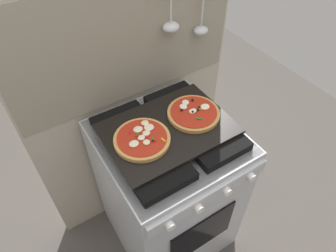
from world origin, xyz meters
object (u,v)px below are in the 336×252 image
object	(u,v)px
pizza_left	(142,139)
pizza_right	(193,113)
stove	(168,188)
baking_tray	(168,129)

from	to	relation	value
pizza_left	pizza_right	distance (m)	0.27
stove	pizza_right	bearing A→B (deg)	3.59
stove	pizza_left	distance (m)	0.49
pizza_left	pizza_right	size ratio (longest dim) A/B	1.00
baking_tray	pizza_right	world-z (taller)	pizza_right
stove	pizza_left	world-z (taller)	pizza_left
pizza_right	pizza_left	bearing A→B (deg)	-177.38
baking_tray	pizza_left	xyz separation A→B (m)	(-0.13, -0.01, 0.02)
stove	pizza_right	xyz separation A→B (m)	(0.14, 0.01, 0.48)
pizza_right	stove	bearing A→B (deg)	-176.41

